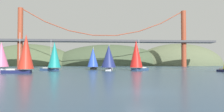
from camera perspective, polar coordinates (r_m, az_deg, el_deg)
ground_plane at (r=17.27m, az=8.02°, el=-10.20°), size 360.00×360.00×0.00m
headland_right at (r=164.51m, az=18.68°, el=-2.64°), size 70.23×44.00×34.45m
headland_left at (r=160.21m, az=-22.82°, el=-2.62°), size 69.84×44.00×32.34m
headland_center at (r=151.97m, az=-0.84°, el=-2.81°), size 88.25×44.00×32.42m
suspension_bridge at (r=112.51m, az=-2.24°, el=4.73°), size 129.31×6.00×33.10m
sailboat_red_spinnaker at (r=60.53m, az=7.12°, el=0.26°), size 7.45×7.27×9.69m
sailboat_teal_sail at (r=61.66m, az=-16.45°, el=0.12°), size 7.49×5.93×9.44m
sailboat_blue_spinnaker at (r=67.29m, az=-5.54°, el=-0.63°), size 4.24×6.75×7.96m
sailboat_pink_spinnaker at (r=76.09m, az=-29.53°, el=0.22°), size 8.96×6.64×9.91m
sailboat_scarlet_sail at (r=50.01m, az=-23.87°, el=0.77°), size 7.06×3.69×9.48m
sailboat_navy_sail at (r=59.69m, az=-0.97°, el=-0.31°), size 5.04×8.13×8.16m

